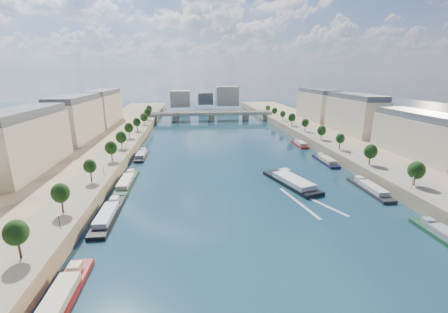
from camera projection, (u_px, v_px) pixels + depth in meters
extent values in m
plane|color=#0C2A35|center=(232.00, 162.00, 147.64)|extent=(700.00, 700.00, 0.00)
cube|color=#9E8460|center=(79.00, 162.00, 139.02)|extent=(44.00, 520.00, 5.00)
cube|color=#9E8460|center=(369.00, 153.00, 154.92)|extent=(44.00, 520.00, 5.00)
cube|color=gray|center=(112.00, 156.00, 139.99)|extent=(14.00, 520.00, 0.10)
cube|color=gray|center=(343.00, 149.00, 152.58)|extent=(14.00, 520.00, 0.10)
cylinder|color=#382B1E|center=(23.00, 252.00, 61.24)|extent=(0.50, 0.50, 3.82)
ellipsoid|color=#113413|center=(19.00, 236.00, 60.28)|extent=(4.80, 4.80, 5.52)
cylinder|color=#382B1E|center=(68.00, 203.00, 84.21)|extent=(0.50, 0.50, 3.82)
ellipsoid|color=#113413|center=(66.00, 191.00, 83.24)|extent=(4.80, 4.80, 5.52)
cylinder|color=#382B1E|center=(94.00, 175.00, 107.17)|extent=(0.50, 0.50, 3.82)
ellipsoid|color=#113413|center=(92.00, 166.00, 106.21)|extent=(4.80, 4.80, 5.52)
cylinder|color=#382B1E|center=(110.00, 157.00, 130.14)|extent=(0.50, 0.50, 3.82)
ellipsoid|color=#113413|center=(109.00, 149.00, 129.17)|extent=(4.80, 4.80, 5.52)
cylinder|color=#382B1E|center=(122.00, 145.00, 153.10)|extent=(0.50, 0.50, 3.82)
ellipsoid|color=#113413|center=(121.00, 138.00, 152.14)|extent=(4.80, 4.80, 5.52)
cylinder|color=#382B1E|center=(131.00, 135.00, 176.07)|extent=(0.50, 0.50, 3.82)
ellipsoid|color=#113413|center=(130.00, 129.00, 175.10)|extent=(4.80, 4.80, 5.52)
cylinder|color=#382B1E|center=(137.00, 128.00, 199.03)|extent=(0.50, 0.50, 3.82)
ellipsoid|color=#113413|center=(137.00, 123.00, 198.07)|extent=(4.80, 4.80, 5.52)
cylinder|color=#382B1E|center=(142.00, 123.00, 222.00)|extent=(0.50, 0.50, 3.82)
ellipsoid|color=#113413|center=(142.00, 118.00, 221.03)|extent=(4.80, 4.80, 5.52)
cylinder|color=#382B1E|center=(147.00, 118.00, 244.96)|extent=(0.50, 0.50, 3.82)
ellipsoid|color=#113413|center=(146.00, 113.00, 244.00)|extent=(4.80, 4.80, 5.52)
cylinder|color=#382B1E|center=(150.00, 114.00, 267.93)|extent=(0.50, 0.50, 3.82)
ellipsoid|color=#113413|center=(150.00, 110.00, 266.96)|extent=(4.80, 4.80, 5.52)
cylinder|color=#382B1E|center=(409.00, 178.00, 104.01)|extent=(0.50, 0.50, 3.82)
ellipsoid|color=#113413|center=(410.00, 169.00, 103.05)|extent=(4.80, 4.80, 5.52)
cylinder|color=#382B1E|center=(369.00, 159.00, 126.98)|extent=(0.50, 0.50, 3.82)
ellipsoid|color=#113413|center=(370.00, 151.00, 126.01)|extent=(4.80, 4.80, 5.52)
cylinder|color=#382B1E|center=(341.00, 146.00, 149.94)|extent=(0.50, 0.50, 3.82)
ellipsoid|color=#113413|center=(342.00, 139.00, 148.98)|extent=(4.80, 4.80, 5.52)
cylinder|color=#382B1E|center=(321.00, 137.00, 172.91)|extent=(0.50, 0.50, 3.82)
ellipsoid|color=#113413|center=(321.00, 130.00, 171.94)|extent=(4.80, 4.80, 5.52)
cylinder|color=#382B1E|center=(305.00, 129.00, 195.87)|extent=(0.50, 0.50, 3.82)
ellipsoid|color=#113413|center=(306.00, 124.00, 194.91)|extent=(4.80, 4.80, 5.52)
cylinder|color=#382B1E|center=(293.00, 123.00, 218.84)|extent=(0.50, 0.50, 3.82)
ellipsoid|color=#113413|center=(293.00, 118.00, 217.87)|extent=(4.80, 4.80, 5.52)
cylinder|color=#382B1E|center=(283.00, 118.00, 241.80)|extent=(0.50, 0.50, 3.82)
ellipsoid|color=#113413|center=(283.00, 114.00, 240.84)|extent=(4.80, 4.80, 5.52)
cylinder|color=#382B1E|center=(275.00, 115.00, 264.77)|extent=(0.50, 0.50, 3.82)
ellipsoid|color=#113413|center=(275.00, 110.00, 263.80)|extent=(4.80, 4.80, 5.52)
cylinder|color=#382B1E|center=(268.00, 111.00, 287.73)|extent=(0.50, 0.50, 3.82)
ellipsoid|color=#113413|center=(268.00, 107.00, 286.76)|extent=(4.80, 4.80, 5.52)
cylinder|color=black|center=(59.00, 223.00, 72.98)|extent=(0.14, 0.14, 4.00)
sphere|color=#FFE5B2|center=(58.00, 215.00, 72.42)|extent=(0.36, 0.36, 0.36)
cylinder|color=black|center=(104.00, 171.00, 111.25)|extent=(0.14, 0.14, 4.00)
sphere|color=#FFE5B2|center=(103.00, 166.00, 110.69)|extent=(0.36, 0.36, 0.36)
cylinder|color=black|center=(125.00, 146.00, 149.53)|extent=(0.14, 0.14, 4.00)
sphere|color=#FFE5B2|center=(125.00, 142.00, 148.96)|extent=(0.36, 0.36, 0.36)
cylinder|color=black|center=(138.00, 131.00, 187.80)|extent=(0.14, 0.14, 4.00)
sphere|color=#FFE5B2|center=(138.00, 128.00, 187.24)|extent=(0.36, 0.36, 0.36)
cylinder|color=black|center=(147.00, 121.00, 226.08)|extent=(0.14, 0.14, 4.00)
sphere|color=#FFE5B2|center=(146.00, 119.00, 225.51)|extent=(0.36, 0.36, 0.36)
cylinder|color=black|center=(412.00, 184.00, 98.93)|extent=(0.14, 0.14, 4.00)
sphere|color=#FFE5B2|center=(413.00, 178.00, 98.36)|extent=(0.36, 0.36, 0.36)
cylinder|color=black|center=(350.00, 153.00, 137.20)|extent=(0.14, 0.14, 4.00)
sphere|color=#FFE5B2|center=(350.00, 148.00, 136.64)|extent=(0.36, 0.36, 0.36)
cylinder|color=black|center=(315.00, 135.00, 175.48)|extent=(0.14, 0.14, 4.00)
sphere|color=#FFE5B2|center=(315.00, 132.00, 174.91)|extent=(0.36, 0.36, 0.36)
cylinder|color=black|center=(292.00, 124.00, 213.75)|extent=(0.14, 0.14, 4.00)
sphere|color=#FFE5B2|center=(292.00, 121.00, 213.19)|extent=(0.36, 0.36, 0.36)
cylinder|color=black|center=(276.00, 117.00, 252.03)|extent=(0.14, 0.14, 4.00)
sphere|color=#FFE5B2|center=(276.00, 114.00, 251.46)|extent=(0.36, 0.36, 0.36)
cube|color=#BCB190|center=(25.00, 145.00, 117.95)|extent=(16.00, 52.00, 20.00)
cube|color=#474C54|center=(20.00, 115.00, 114.84)|extent=(14.72, 50.44, 3.20)
cube|color=#BCB190|center=(77.00, 122.00, 173.45)|extent=(16.00, 52.00, 20.00)
cube|color=#474C54|center=(75.00, 102.00, 170.33)|extent=(14.72, 50.44, 3.20)
cube|color=#BCB190|center=(104.00, 110.00, 228.95)|extent=(16.00, 52.00, 20.00)
cube|color=#474C54|center=(102.00, 95.00, 225.83)|extent=(14.72, 50.44, 3.20)
cube|color=#BCB190|center=(421.00, 135.00, 136.73)|extent=(16.00, 52.00, 20.00)
cube|color=#474C54|center=(426.00, 109.00, 133.61)|extent=(14.72, 50.44, 3.20)
cube|color=#BCB190|center=(354.00, 117.00, 192.23)|extent=(16.00, 52.00, 20.00)
cube|color=#474C54|center=(356.00, 99.00, 189.11)|extent=(14.72, 50.44, 3.20)
cube|color=#BCB190|center=(317.00, 107.00, 247.72)|extent=(16.00, 52.00, 20.00)
cube|color=#474C54|center=(318.00, 93.00, 244.61)|extent=(14.72, 50.44, 3.20)
cube|color=#BCB190|center=(180.00, 99.00, 341.50)|extent=(22.00, 18.00, 18.00)
cube|color=#BCB190|center=(227.00, 96.00, 356.61)|extent=(26.00, 20.00, 22.00)
cube|color=#474C54|center=(205.00, 99.00, 369.28)|extent=(18.00, 16.00, 14.00)
cube|color=#C1B79E|center=(211.00, 114.00, 275.07)|extent=(112.00, 11.00, 2.20)
cube|color=#C1B79E|center=(212.00, 113.00, 269.88)|extent=(112.00, 0.80, 0.90)
cube|color=#C1B79E|center=(211.00, 111.00, 279.45)|extent=(112.00, 0.80, 0.90)
cylinder|color=#C1B79E|center=(177.00, 118.00, 272.53)|extent=(6.40, 6.40, 5.00)
cylinder|color=#C1B79E|center=(212.00, 118.00, 276.06)|extent=(6.40, 6.40, 5.00)
cylinder|color=#C1B79E|center=(246.00, 117.00, 279.60)|extent=(6.40, 6.40, 5.00)
cube|color=#C1B79E|center=(154.00, 119.00, 270.32)|extent=(6.00, 12.00, 5.00)
cube|color=#C1B79E|center=(267.00, 117.00, 281.81)|extent=(6.00, 12.00, 5.00)
cube|color=black|center=(291.00, 183.00, 117.90)|extent=(16.44, 30.27, 2.08)
cube|color=white|center=(293.00, 180.00, 115.14)|extent=(12.04, 20.09, 1.87)
cube|color=white|center=(284.00, 171.00, 125.74)|extent=(5.00, 4.55, 1.80)
cube|color=silver|center=(298.00, 202.00, 101.39)|extent=(5.67, 25.82, 0.04)
cube|color=silver|center=(316.00, 201.00, 102.10)|extent=(11.65, 24.25, 0.04)
cube|color=maroon|center=(64.00, 297.00, 58.03)|extent=(5.00, 22.30, 1.80)
cube|color=#C5B194|center=(59.00, 296.00, 55.87)|extent=(4.10, 12.26, 1.60)
cube|color=#C5B194|center=(75.00, 268.00, 63.95)|extent=(2.50, 2.68, 1.80)
cube|color=black|center=(109.00, 216.00, 90.86)|extent=(5.00, 27.26, 1.80)
cube|color=silver|center=(106.00, 214.00, 88.32)|extent=(4.10, 14.99, 1.60)
cube|color=silver|center=(114.00, 200.00, 98.20)|extent=(2.50, 3.27, 1.80)
cube|color=#173A25|center=(127.00, 183.00, 118.25)|extent=(5.00, 28.22, 1.80)
cube|color=beige|center=(126.00, 181.00, 115.63)|extent=(4.10, 15.52, 1.60)
cube|color=beige|center=(131.00, 172.00, 125.87)|extent=(2.50, 3.39, 1.80)
cube|color=#252527|center=(142.00, 156.00, 156.20)|extent=(5.00, 22.52, 1.80)
cube|color=gray|center=(141.00, 154.00, 154.02)|extent=(4.10, 12.39, 1.60)
cube|color=gray|center=(144.00, 150.00, 162.18)|extent=(2.50, 2.70, 1.80)
cube|color=#1D482E|center=(445.00, 239.00, 78.27)|extent=(5.00, 21.17, 1.80)
cube|color=gray|center=(428.00, 222.00, 83.86)|extent=(2.50, 2.54, 1.80)
cube|color=#252628|center=(369.00, 190.00, 111.15)|extent=(5.00, 24.36, 1.80)
cube|color=beige|center=(373.00, 188.00, 108.83)|extent=(4.10, 13.40, 1.60)
cube|color=beige|center=(359.00, 179.00, 117.66)|extent=(2.50, 2.92, 1.80)
cube|color=#181733|center=(326.00, 162.00, 146.53)|extent=(5.00, 21.60, 1.80)
cube|color=beige|center=(327.00, 160.00, 144.42)|extent=(4.10, 11.88, 1.60)
cube|color=beige|center=(320.00, 155.00, 152.24)|extent=(2.50, 2.59, 1.80)
cube|color=maroon|center=(300.00, 145.00, 180.58)|extent=(5.00, 18.54, 1.80)
cube|color=#A4A9AF|center=(301.00, 143.00, 178.71)|extent=(4.10, 10.20, 1.60)
cube|color=#A4A9AF|center=(297.00, 140.00, 185.42)|extent=(2.50, 2.22, 1.80)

